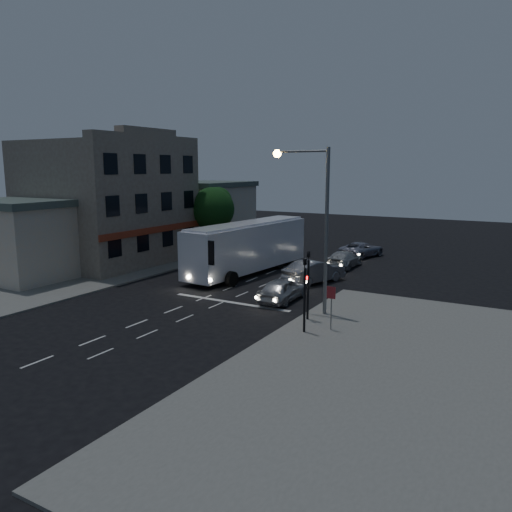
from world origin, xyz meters
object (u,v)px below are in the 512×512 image
Objects in this scene: tour_bus at (248,246)px; street_tree at (213,207)px; car_suv at (282,289)px; car_sedan_c at (362,249)px; car_sedan_b at (344,259)px; traffic_signal_main at (308,277)px; streetlight at (315,211)px; car_sedan_a at (314,271)px; regulatory_sign at (331,301)px; traffic_signal_side at (305,286)px.

tour_bus is 8.80m from street_tree.
tour_bus is 8.71m from car_suv.
car_sedan_c is (-0.60, 17.37, -0.05)m from car_suv.
car_sedan_c reaches higher than car_sedan_b.
street_tree is (-12.20, -6.15, 3.81)m from car_sedan_c.
car_suv reaches higher than car_sedan_c.
street_tree reaches higher than traffic_signal_main.
car_suv is 11.82m from car_sedan_b.
streetlight reaches higher than tour_bus.
car_sedan_a is 2.24× the size of regulatory_sign.
regulatory_sign reaches higher than car_suv.
car_sedan_c is at bearing -68.96° from car_sedan_a.
streetlight is at bearing 128.75° from regulatory_sign.
regulatory_sign is at bearing 138.03° from car_suv.
tour_bus is 2.64× the size of car_sedan_c.
traffic_signal_side is (4.00, -16.81, 1.74)m from car_sedan_b.
car_sedan_a is at bearing -1.09° from tour_bus.
car_suv is at bearing 126.57° from traffic_signal_side.
streetlight is at bearing -36.56° from tour_bus.
regulatory_sign is at bearing -51.25° from streetlight.
car_sedan_b is 1.15× the size of traffic_signal_side.
street_tree is at bearing 137.97° from traffic_signal_main.
tour_bus is 14.80m from regulatory_sign.
traffic_signal_side is 1.86× the size of regulatory_sign.
regulatory_sign is 23.40m from street_tree.
car_sedan_a is at bearing 110.63° from traffic_signal_side.
car_sedan_c is 14.18m from street_tree.
street_tree is at bearing 147.85° from tour_bus.
streetlight is at bearing 102.20° from car_sedan_b.
regulatory_sign reaches higher than car_sedan_a.
traffic_signal_main reaches higher than car_sedan_a.
car_sedan_b is 2.14× the size of regulatory_sign.
regulatory_sign reaches higher than car_sedan_b.
car_sedan_a is 11.37m from traffic_signal_side.
traffic_signal_side is (4.31, -22.37, 1.74)m from car_sedan_c.
car_suv is 0.91× the size of car_sedan_b.
traffic_signal_main is at bearing -40.56° from tour_bus.
traffic_signal_main is at bearing 109.49° from traffic_signal_side.
car_sedan_b is 5.57m from car_sedan_c.
regulatory_sign is at bearing 43.92° from traffic_signal_side.
car_suv is at bearing 134.87° from traffic_signal_main.
tour_bus is 5.95m from car_sedan_a.
traffic_signal_side reaches higher than tour_bus.
car_suv is 0.48× the size of streetlight.
street_tree is at bearing -42.61° from car_suv.
streetlight reaches higher than traffic_signal_side.
car_sedan_b is (-0.03, 6.28, -0.13)m from car_sedan_a.
traffic_signal_side is (9.74, -11.13, 0.29)m from tour_bus.
car_sedan_b is 15.30m from traffic_signal_main.
traffic_signal_side reaches higher than car_suv.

